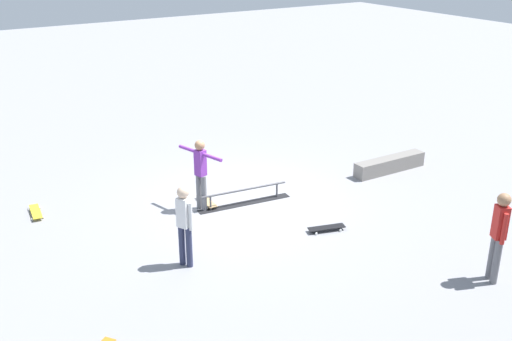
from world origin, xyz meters
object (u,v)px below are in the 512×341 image
at_px(loose_skateboard_yellow, 36,212).
at_px(skater_main, 201,170).
at_px(bystander_white_shirt, 184,222).
at_px(skateboard_main, 207,201).
at_px(grind_rail, 245,197).
at_px(loose_skateboard_black, 327,228).
at_px(skate_ledge, 390,164).
at_px(bystander_red_shirt, 499,233).

bearing_deg(loose_skateboard_yellow, skater_main, 68.18).
bearing_deg(bystander_white_shirt, skater_main, -62.93).
bearing_deg(skateboard_main, grind_rail, -117.29).
relative_size(skateboard_main, bystander_white_shirt, 0.50).
relative_size(skateboard_main, loose_skateboard_black, 0.99).
xyz_separation_m(skate_ledge, bystander_red_shirt, (2.18, 4.89, 0.78)).
xyz_separation_m(skater_main, bystander_red_shirt, (-3.06, 5.45, 0.01)).
bearing_deg(loose_skateboard_yellow, skateboard_main, 72.36).
xyz_separation_m(skateboard_main, loose_skateboard_black, (-1.51, 2.54, 0.00)).
bearing_deg(loose_skateboard_black, skater_main, -37.37).
xyz_separation_m(bystander_white_shirt, loose_skateboard_black, (-3.12, 0.32, -0.84)).
height_order(grind_rail, skater_main, skater_main).
xyz_separation_m(skateboard_main, bystander_white_shirt, (1.61, 2.22, 0.84)).
height_order(skateboard_main, loose_skateboard_black, same).
distance_m(skateboard_main, loose_skateboard_black, 2.95).
height_order(loose_skateboard_black, loose_skateboard_yellow, same).
height_order(skater_main, loose_skateboard_black, skater_main).
xyz_separation_m(skater_main, skateboard_main, (-0.23, -0.20, -0.89)).
distance_m(skater_main, bystander_red_shirt, 6.25).
bearing_deg(loose_skateboard_yellow, loose_skateboard_black, 56.90).
relative_size(bystander_white_shirt, bystander_red_shirt, 0.94).
relative_size(skater_main, bystander_white_shirt, 1.02).
xyz_separation_m(skate_ledge, skater_main, (5.24, -0.56, 0.77)).
bearing_deg(skateboard_main, bystander_red_shirt, -149.20).
distance_m(skater_main, bystander_white_shirt, 2.45).
bearing_deg(bystander_red_shirt, grind_rail, 48.30).
relative_size(skater_main, bystander_red_shirt, 0.96).
height_order(grind_rail, loose_skateboard_yellow, grind_rail).
xyz_separation_m(bystander_red_shirt, loose_skateboard_black, (1.32, -3.11, -0.90)).
bearing_deg(bystander_red_shirt, loose_skateboard_black, 49.42).
xyz_separation_m(skateboard_main, bystander_red_shirt, (-2.83, 5.65, 0.90)).
bearing_deg(bystander_red_shirt, loose_skateboard_yellow, 67.81).
xyz_separation_m(grind_rail, loose_skateboard_yellow, (4.24, -1.98, -0.09)).
relative_size(grind_rail, bystander_red_shirt, 1.32).
bearing_deg(skateboard_main, loose_skateboard_black, -145.06).
distance_m(skate_ledge, loose_skateboard_yellow, 8.81).
distance_m(grind_rail, skateboard_main, 0.88).
distance_m(grind_rail, loose_skateboard_black, 2.22).
xyz_separation_m(loose_skateboard_black, loose_skateboard_yellow, (5.01, -4.07, 0.00)).
bearing_deg(skater_main, skateboard_main, 115.43).
height_order(skate_ledge, skater_main, skater_main).
relative_size(skater_main, skateboard_main, 2.04).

